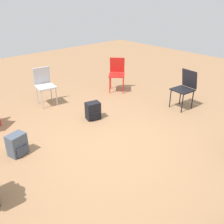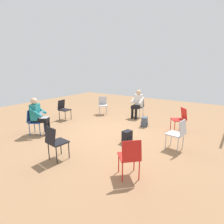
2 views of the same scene
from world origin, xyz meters
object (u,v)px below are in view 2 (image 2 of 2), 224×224
(chair_east, at_px, (64,108))
(chair_south, at_px, (139,106))
(chair_northeast, at_px, (34,120))
(person_with_laptop, at_px, (38,114))
(chair_southwest, at_px, (180,118))
(backpack_by_empty_chair, at_px, (144,122))
(backpack_near_laptop_user, at_px, (127,137))
(chair_north, at_px, (55,141))
(chair_southeast, at_px, (103,104))
(chair_west, at_px, (178,133))
(chair_northwest, at_px, (130,156))
(person_in_white, at_px, (137,102))

(chair_east, relative_size, chair_south, 1.00)
(chair_northeast, distance_m, person_with_laptop, 0.26)
(chair_southwest, distance_m, backpack_by_empty_chair, 1.30)
(chair_south, xyz_separation_m, backpack_near_laptop_user, (-0.94, 2.77, -0.34))
(person_with_laptop, bearing_deg, chair_southwest, 95.04)
(chair_northeast, relative_size, backpack_by_empty_chair, 2.36)
(chair_north, height_order, backpack_by_empty_chair, chair_north)
(chair_southeast, relative_size, chair_north, 1.00)
(chair_southwest, xyz_separation_m, person_with_laptop, (3.82, 2.86, 0.20))
(chair_east, height_order, chair_south, same)
(chair_southeast, bearing_deg, chair_southwest, 131.81)
(chair_south, relative_size, chair_southwest, 1.00)
(chair_south, height_order, chair_southwest, same)
(chair_west, height_order, chair_north, same)
(backpack_near_laptop_user, bearing_deg, backpack_by_empty_chair, -84.09)
(chair_east, distance_m, backpack_near_laptop_user, 3.47)
(chair_south, xyz_separation_m, backpack_by_empty_chair, (-0.77, 1.10, -0.34))
(chair_north, xyz_separation_m, chair_northeast, (1.98, -0.72, 0.00))
(chair_northwest, bearing_deg, backpack_near_laptop_user, 76.76)
(chair_southeast, bearing_deg, chair_west, 112.70)
(chair_north, height_order, person_with_laptop, person_with_laptop)
(chair_west, bearing_deg, chair_southwest, 20.25)
(person_with_laptop, bearing_deg, backpack_by_empty_chair, 104.74)
(chair_west, height_order, person_in_white, person_in_white)
(chair_southeast, xyz_separation_m, backpack_by_empty_chair, (-2.42, 0.59, -0.34))
(chair_east, height_order, backpack_near_laptop_user, chair_east)
(person_in_white, bearing_deg, backpack_near_laptop_user, 112.64)
(chair_south, xyz_separation_m, chair_north, (-0.03, 4.63, 0.00))
(person_in_white, distance_m, backpack_by_empty_chair, 1.33)
(chair_north, bearing_deg, chair_northeast, 166.33)
(chair_west, bearing_deg, chair_northeast, 118.20)
(person_in_white, bearing_deg, chair_north, 93.11)
(chair_northeast, height_order, person_in_white, person_in_white)
(backpack_by_empty_chair, bearing_deg, chair_northeast, 45.90)
(chair_south, height_order, chair_northwest, same)
(chair_southeast, distance_m, chair_northwest, 5.13)
(chair_north, distance_m, backpack_by_empty_chair, 3.62)
(chair_south, distance_m, chair_northwest, 4.65)
(chair_west, height_order, chair_northeast, same)
(chair_northwest, xyz_separation_m, backpack_near_laptop_user, (0.90, -1.51, -0.34))
(backpack_near_laptop_user, height_order, backpack_by_empty_chair, same)
(chair_south, bearing_deg, chair_northwest, 115.88)
(chair_west, height_order, chair_east, same)
(chair_southwest, bearing_deg, backpack_near_laptop_user, 111.94)
(chair_west, height_order, backpack_by_empty_chair, chair_west)
(person_with_laptop, bearing_deg, chair_east, 170.45)
(chair_north, bearing_deg, person_with_laptop, 162.53)
(chair_east, relative_size, backpack_by_empty_chair, 2.36)
(person_with_laptop, distance_m, backpack_near_laptop_user, 2.99)
(chair_west, xyz_separation_m, chair_east, (4.77, -0.24, 0.00))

